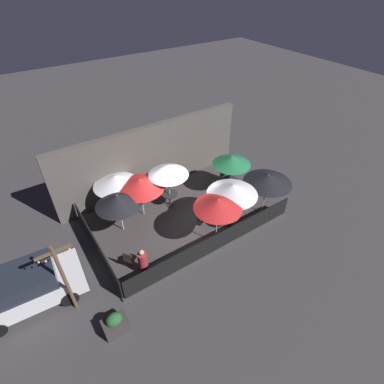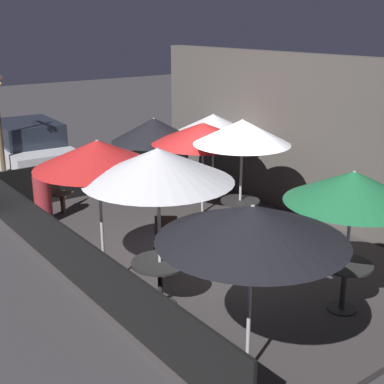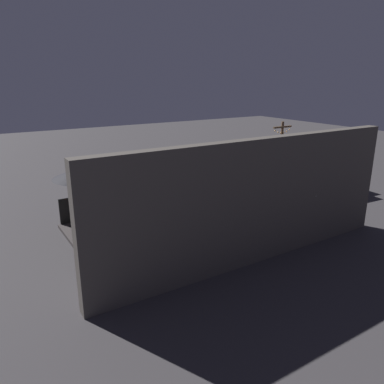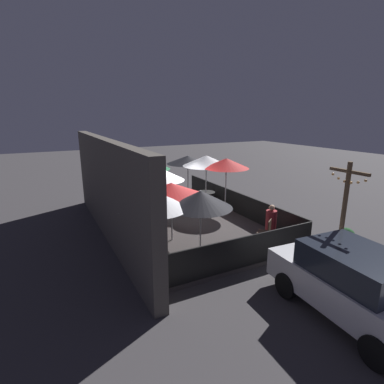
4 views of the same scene
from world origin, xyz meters
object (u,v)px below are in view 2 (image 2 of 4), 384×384
(patio_umbrella_4, at_px, (154,130))
(dining_table_2, at_px, (160,271))
(patio_umbrella_1, at_px, (242,132))
(patio_umbrella_2, at_px, (158,165))
(dining_table_1, at_px, (240,207))
(dining_table_0, at_px, (345,273))
(patio_chair_0, at_px, (166,240))
(patio_umbrella_0, at_px, (353,187))
(patio_umbrella_3, at_px, (203,133))
(patio_chair_1, at_px, (59,192))
(patio_umbrella_7, at_px, (252,223))
(patron_0, at_px, (43,198))
(patio_umbrella_6, at_px, (98,154))
(patio_umbrella_5, at_px, (213,125))
(parked_car_0, at_px, (29,149))

(patio_umbrella_4, xyz_separation_m, dining_table_2, (4.17, -2.61, -1.20))
(patio_umbrella_1, height_order, patio_umbrella_2, patio_umbrella_2)
(dining_table_1, bearing_deg, patio_umbrella_4, -173.66)
(patio_umbrella_1, height_order, dining_table_0, patio_umbrella_1)
(dining_table_2, bearing_deg, patio_chair_0, 142.33)
(patio_umbrella_0, height_order, patio_umbrella_4, patio_umbrella_0)
(patio_umbrella_3, bearing_deg, dining_table_1, -5.56)
(patio_chair_1, bearing_deg, patio_umbrella_4, 37.48)
(patio_umbrella_7, bearing_deg, patio_umbrella_0, 97.49)
(patio_umbrella_2, bearing_deg, patron_0, -178.97)
(patio_umbrella_6, bearing_deg, patron_0, 174.63)
(dining_table_0, bearing_deg, patio_umbrella_5, 161.22)
(patio_chair_1, height_order, patron_0, patron_0)
(dining_table_2, bearing_deg, patio_chair_1, 174.73)
(patron_0, bearing_deg, patio_umbrella_1, 108.91)
(patio_umbrella_2, relative_size, patio_chair_0, 2.70)
(patio_umbrella_6, distance_m, patio_chair_1, 4.18)
(patio_umbrella_6, xyz_separation_m, dining_table_2, (1.08, 0.40, -1.66))
(patio_umbrella_5, bearing_deg, dining_table_1, -25.76)
(patio_umbrella_5, bearing_deg, patio_umbrella_4, -109.60)
(patron_0, bearing_deg, patio_chair_1, -172.91)
(dining_table_2, relative_size, parked_car_0, 0.22)
(dining_table_1, relative_size, dining_table_2, 0.91)
(patio_umbrella_1, xyz_separation_m, dining_table_2, (1.46, -2.92, -1.55))
(dining_table_1, height_order, patron_0, patron_0)
(patio_umbrella_7, bearing_deg, patio_umbrella_5, 144.72)
(dining_table_0, xyz_separation_m, dining_table_1, (-3.23, 0.78, -0.03))
(patio_umbrella_2, xyz_separation_m, patron_0, (-4.45, -0.08, -1.66))
(patio_umbrella_3, height_order, patio_umbrella_7, patio_umbrella_7)
(patio_umbrella_5, xyz_separation_m, dining_table_2, (3.68, -3.99, -1.23))
(patio_umbrella_1, relative_size, patio_umbrella_3, 1.04)
(patio_umbrella_3, bearing_deg, parked_car_0, -160.71)
(patio_umbrella_2, bearing_deg, patio_umbrella_1, 116.63)
(patio_umbrella_5, xyz_separation_m, patio_chair_1, (-1.11, -3.54, -1.29))
(patio_umbrella_5, bearing_deg, patio_umbrella_1, -25.76)
(patio_umbrella_7, distance_m, parked_car_0, 10.63)
(patio_umbrella_1, xyz_separation_m, patio_chair_0, (0.39, -2.09, -1.62))
(patio_umbrella_4, bearing_deg, dining_table_2, -32.07)
(patio_umbrella_3, height_order, patron_0, patio_umbrella_3)
(parked_car_0, bearing_deg, patio_umbrella_4, 23.10)
(patio_umbrella_0, distance_m, patio_umbrella_3, 4.75)
(dining_table_0, bearing_deg, patio_umbrella_1, 166.39)
(patio_umbrella_1, relative_size, patio_chair_1, 2.55)
(patio_umbrella_4, relative_size, patron_0, 1.60)
(patio_umbrella_3, height_order, dining_table_0, patio_umbrella_3)
(patio_umbrella_1, distance_m, patio_umbrella_5, 2.49)
(patio_umbrella_7, distance_m, dining_table_2, 2.51)
(patio_umbrella_4, bearing_deg, dining_table_1, 6.34)
(patron_0, bearing_deg, patio_umbrella_4, 147.96)
(patio_umbrella_1, xyz_separation_m, patio_umbrella_5, (-2.22, 1.07, -0.32))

